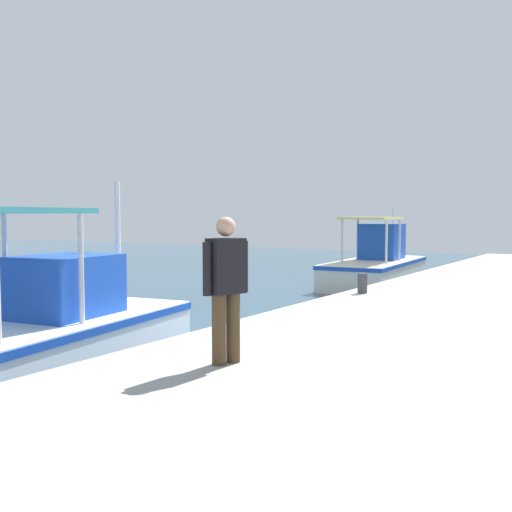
{
  "coord_description": "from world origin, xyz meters",
  "views": [
    {
      "loc": [
        -9.65,
        -5.34,
        2.48
      ],
      "look_at": [
        1.49,
        1.7,
        1.58
      ],
      "focal_mm": 41.76,
      "sensor_mm": 36.0,
      "label": 1
    }
  ],
  "objects_px": {
    "mooring_bollard_third": "(362,283)",
    "fishing_boat_third": "(377,265)",
    "fishing_boat_second": "(35,335)",
    "fisherman_standing": "(226,283)"
  },
  "relations": [
    {
      "from": "mooring_bollard_third",
      "to": "fishing_boat_third",
      "type": "bearing_deg",
      "value": 18.82
    },
    {
      "from": "fishing_boat_second",
      "to": "fishing_boat_third",
      "type": "xyz_separation_m",
      "value": [
        14.34,
        -0.08,
        0.07
      ]
    },
    {
      "from": "fishing_boat_third",
      "to": "mooring_bollard_third",
      "type": "height_order",
      "value": "fishing_boat_third"
    },
    {
      "from": "fishing_boat_third",
      "to": "fisherman_standing",
      "type": "relative_size",
      "value": 3.8
    },
    {
      "from": "fishing_boat_second",
      "to": "fisherman_standing",
      "type": "relative_size",
      "value": 3.76
    },
    {
      "from": "fishing_boat_third",
      "to": "mooring_bollard_third",
      "type": "relative_size",
      "value": 14.58
    },
    {
      "from": "fishing_boat_second",
      "to": "mooring_bollard_third",
      "type": "xyz_separation_m",
      "value": [
        6.19,
        -2.86,
        0.38
      ]
    },
    {
      "from": "mooring_bollard_third",
      "to": "fisherman_standing",
      "type": "bearing_deg",
      "value": -171.08
    },
    {
      "from": "fisherman_standing",
      "to": "mooring_bollard_third",
      "type": "distance_m",
      "value": 6.71
    },
    {
      "from": "fishing_boat_second",
      "to": "mooring_bollard_third",
      "type": "relative_size",
      "value": 14.42
    }
  ]
}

